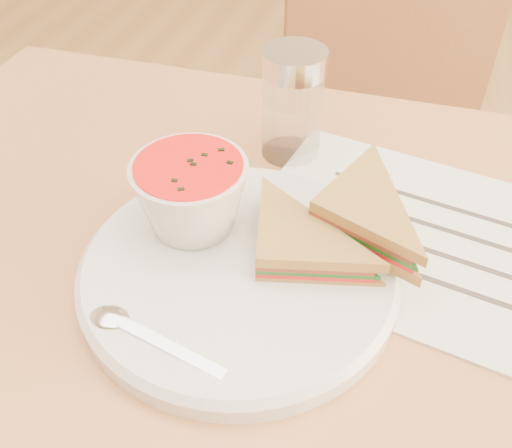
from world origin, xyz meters
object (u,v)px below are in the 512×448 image
(plate, at_px, (239,272))
(soup_bowl, at_px, (192,198))
(chair_far, at_px, (389,238))
(condiment_shaker, at_px, (292,105))

(plate, height_order, soup_bowl, soup_bowl)
(chair_far, height_order, soup_bowl, soup_bowl)
(chair_far, distance_m, soup_bowl, 0.61)
(soup_bowl, distance_m, condiment_shaker, 0.17)
(plate, xyz_separation_m, soup_bowl, (-0.05, 0.03, 0.04))
(chair_far, bearing_deg, soup_bowl, 45.05)
(plate, relative_size, soup_bowl, 2.71)
(chair_far, distance_m, condiment_shaker, 0.50)
(chair_far, relative_size, condiment_shaker, 6.70)
(soup_bowl, bearing_deg, condiment_shaker, 72.50)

